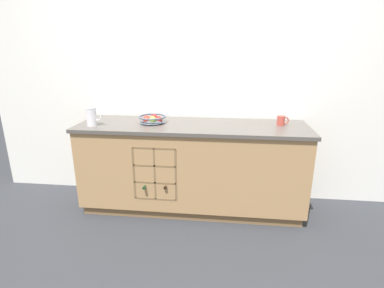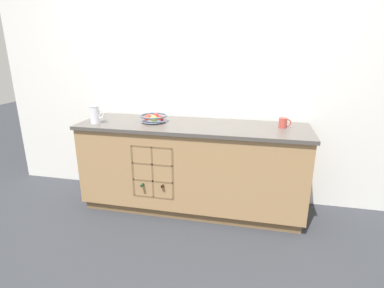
% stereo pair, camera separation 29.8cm
% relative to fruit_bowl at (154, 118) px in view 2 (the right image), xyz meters
% --- Properties ---
extents(ground_plane, '(14.00, 14.00, 0.00)m').
position_rel_fruit_bowl_xyz_m(ground_plane, '(0.40, -0.02, -0.94)').
color(ground_plane, '#2D3035').
extents(back_wall, '(4.61, 0.06, 2.55)m').
position_rel_fruit_bowl_xyz_m(back_wall, '(0.40, 0.35, 0.33)').
color(back_wall, white).
rests_on(back_wall, ground_plane).
extents(kitchen_island, '(2.25, 0.67, 0.90)m').
position_rel_fruit_bowl_xyz_m(kitchen_island, '(0.40, -0.02, -0.49)').
color(kitchen_island, brown).
rests_on(kitchen_island, ground_plane).
extents(fruit_bowl, '(0.27, 0.27, 0.08)m').
position_rel_fruit_bowl_xyz_m(fruit_bowl, '(0.00, 0.00, 0.00)').
color(fruit_bowl, '#4C5666').
rests_on(fruit_bowl, kitchen_island).
extents(white_pitcher, '(0.15, 0.10, 0.18)m').
position_rel_fruit_bowl_xyz_m(white_pitcher, '(-0.55, -0.17, 0.05)').
color(white_pitcher, white).
rests_on(white_pitcher, kitchen_island).
extents(ceramic_mug, '(0.11, 0.08, 0.09)m').
position_rel_fruit_bowl_xyz_m(ceramic_mug, '(1.26, 0.05, 0.00)').
color(ceramic_mug, '#B7473D').
rests_on(ceramic_mug, kitchen_island).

